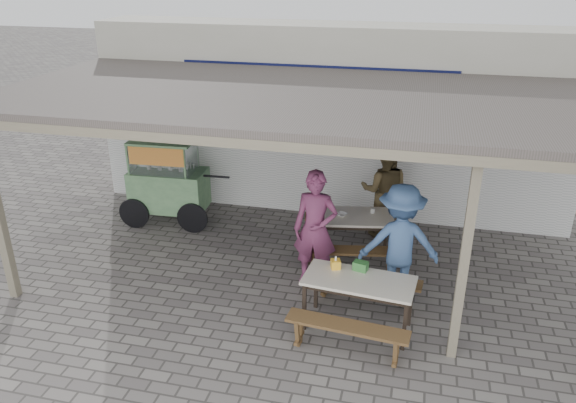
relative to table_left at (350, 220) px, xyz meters
The scene contains 17 objects.
ground 1.67m from the table_left, 118.85° to the right, with size 60.00×60.00×0.00m, color slate.
back_wall 2.58m from the table_left, 108.21° to the left, with size 9.00×1.28×3.50m.
warung_roof 2.21m from the table_left, 148.71° to the right, with size 9.00×4.21×2.81m.
table_left is the anchor object (origin of this frame).
bench_left_street 0.69m from the table_left, 79.44° to the right, with size 1.53×0.55×0.45m.
bench_left_wall 0.69m from the table_left, 100.56° to the left, with size 1.53×0.55×0.45m.
table_right 1.97m from the table_left, 78.90° to the right, with size 1.50×0.81×0.75m.
bench_right_street 2.59m from the table_left, 82.83° to the right, with size 1.56×0.43×0.45m.
bench_right_wall 1.44m from the table_left, 71.67° to the right, with size 1.56×0.43×0.45m.
vendor_cart 3.52m from the table_left, behind, with size 2.00×0.85×1.60m.
patron_street_side 1.04m from the table_left, 113.20° to the right, with size 0.66×0.43×1.81m, color #6E2F52.
patron_wall_side 1.06m from the table_left, 63.38° to the left, with size 0.84×0.65×1.72m, color brown.
patron_right_table 1.36m from the table_left, 51.21° to the right, with size 1.15×0.66×1.77m, color #3E5E90.
tissue_box 1.73m from the table_left, 88.90° to the right, with size 0.12×0.12×0.12m, color yellow.
donation_box 1.74m from the table_left, 77.83° to the right, with size 0.19×0.13×0.13m, color #337333.
condiment_jar 0.41m from the table_left, 29.44° to the left, with size 0.07×0.07×0.08m, color beige.
condiment_bowl 0.17m from the table_left, 164.45° to the right, with size 0.17×0.17×0.04m, color silver.
Camera 1 is at (1.69, -6.94, 4.60)m, focal length 35.00 mm.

